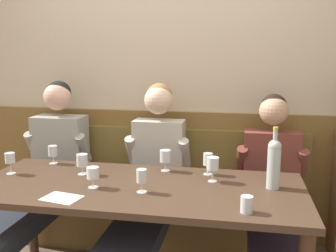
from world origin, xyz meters
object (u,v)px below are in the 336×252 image
dining_table (138,198)px  wine_glass_center_front (10,159)px  wine_glass_left_end (53,151)px  wine_glass_near_bucket (208,160)px  person_left_seat (149,183)px  wine_glass_mid_right (165,157)px  person_right_seat (274,198)px  wine_glass_center_rear (142,178)px  water_tumbler_right (247,204)px  person_center_left_seat (42,174)px  wine_glass_by_bottle (93,173)px  wall_bench (161,211)px  wine_glass_right_end (213,165)px  wine_bottle_clear_water (274,162)px  wine_glass_mid_left (82,161)px

dining_table → wine_glass_center_front: (-0.90, 0.06, 0.19)m
wine_glass_left_end → wine_glass_near_bucket: size_ratio=0.92×
wine_glass_center_front → person_left_seat: bearing=17.5°
person_left_seat → wine_glass_mid_right: person_left_seat is taller
person_right_seat → wine_glass_near_bucket: 0.50m
wine_glass_center_rear → wine_glass_near_bucket: wine_glass_near_bucket is taller
wine_glass_center_rear → water_tumbler_right: size_ratio=1.59×
wine_glass_mid_right → wine_glass_near_bucket: (0.30, -0.03, 0.00)m
person_left_seat → person_center_left_seat: bearing=178.4°
wine_glass_left_end → wine_glass_mid_right: bearing=-1.7°
person_left_seat → wine_glass_by_bottle: 0.53m
dining_table → wine_glass_left_end: (-0.73, 0.34, 0.18)m
wine_glass_center_front → wine_glass_by_bottle: bearing=-13.5°
wall_bench → wine_glass_right_end: 0.92m
water_tumbler_right → wine_glass_right_end: bearing=114.6°
dining_table → wine_bottle_clear_water: wine_bottle_clear_water is taller
wine_glass_center_rear → person_right_seat: bearing=28.6°
person_left_seat → wine_glass_mid_right: bearing=-10.1°
dining_table → wine_glass_center_front: bearing=176.4°
dining_table → person_right_seat: bearing=20.0°
wall_bench → water_tumbler_right: wall_bench is taller
wine_glass_right_end → wine_glass_center_front: bearing=-176.1°
dining_table → person_left_seat: 0.34m
person_left_seat → wine_glass_left_end: (-0.72, 0.00, 0.20)m
person_right_seat → water_tumbler_right: person_right_seat is taller
person_right_seat → wine_bottle_clear_water: size_ratio=3.45×
wine_bottle_clear_water → wine_glass_left_end: 1.57m
wine_glass_center_rear → wall_bench: bearing=94.0°
person_left_seat → wine_glass_center_rear: bearing=-81.5°
person_center_left_seat → wine_glass_right_end: size_ratio=8.37×
water_tumbler_right → dining_table: bearing=155.1°
wine_glass_right_end → person_center_left_seat: bearing=170.8°
person_right_seat → wine_glass_center_rear: (-0.79, -0.43, 0.24)m
wine_glass_mid_right → wine_glass_center_rear: bearing=-97.2°
wine_glass_mid_left → wine_glass_by_bottle: wine_glass_mid_left is taller
person_center_left_seat → wine_glass_mid_right: bearing=-2.7°
wine_glass_left_end → water_tumbler_right: bearing=-24.8°
wine_bottle_clear_water → wine_glass_near_bucket: bearing=154.9°
wine_glass_center_front → water_tumbler_right: wine_glass_center_front is taller
wine_bottle_clear_water → wine_glass_near_bucket: wine_bottle_clear_water is taller
wine_bottle_clear_water → wine_glass_by_bottle: size_ratio=2.92×
wine_glass_mid_left → wine_glass_center_front: bearing=-170.8°
person_left_seat → water_tumbler_right: size_ratio=15.04×
wine_glass_mid_left → wine_glass_near_bucket: 0.84m
wine_glass_mid_right → person_right_seat: bearing=-0.3°
person_center_left_seat → water_tumbler_right: bearing=-23.8°
person_left_seat → person_right_seat: size_ratio=1.02×
person_center_left_seat → wine_glass_mid_left: size_ratio=9.54×
wine_bottle_clear_water → wine_glass_center_rear: bearing=-164.0°
wine_glass_by_bottle → wine_glass_center_front: bearing=166.5°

